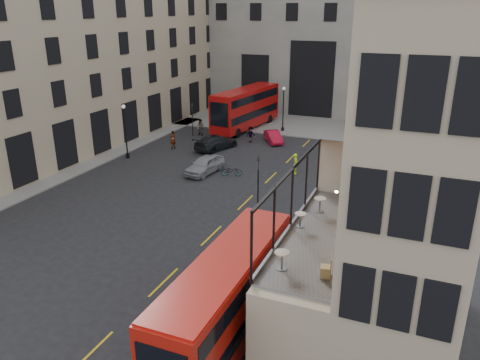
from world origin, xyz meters
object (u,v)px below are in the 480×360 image
at_px(pedestrian_b, 251,135).
at_px(cafe_chair_b, 343,236).
at_px(traffic_light_far, 192,116).
at_px(street_lamp_a, 126,135).
at_px(bus_far, 246,106).
at_px(car_b, 273,137).
at_px(cafe_table_mid, 300,218).
at_px(bicycle, 232,171).
at_px(pedestrian_e, 173,140).
at_px(car_c, 216,142).
at_px(bus_near, 227,295).
at_px(traffic_light_near, 258,174).
at_px(pedestrian_d, 346,126).
at_px(street_lamp_b, 283,112).
at_px(cyclist, 296,164).
at_px(cafe_table_far, 320,203).
at_px(cafe_chair_d, 361,200).
at_px(cafe_table_near, 282,258).
at_px(pedestrian_c, 351,119).
at_px(cafe_chair_c, 343,227).
at_px(car_a, 205,165).
at_px(cafe_chair_a, 326,271).

xyz_separation_m(pedestrian_b, cafe_chair_b, (15.26, -28.54, 4.00)).
height_order(traffic_light_far, street_lamp_a, street_lamp_a).
height_order(bus_far, pedestrian_b, bus_far).
bearing_deg(car_b, cafe_table_mid, -102.80).
relative_size(bicycle, cafe_chair_b, 1.88).
bearing_deg(pedestrian_e, car_c, 132.09).
height_order(bus_near, pedestrian_b, bus_near).
bearing_deg(traffic_light_near, car_c, 127.10).
bearing_deg(car_b, cafe_chair_b, -99.80).
bearing_deg(pedestrian_d, street_lamp_b, 62.14).
xyz_separation_m(bus_near, bicycle, (-8.53, 20.12, -1.90)).
height_order(bus_near, pedestrian_e, bus_near).
distance_m(cyclist, cafe_chair_b, 22.20).
bearing_deg(cafe_table_mid, cafe_table_far, 77.38).
height_order(street_lamp_a, pedestrian_e, street_lamp_a).
distance_m(car_c, cafe_chair_d, 27.22).
height_order(pedestrian_d, cafe_table_near, cafe_table_near).
distance_m(street_lamp_b, bicycle, 16.99).
height_order(bus_far, bicycle, bus_far).
relative_size(pedestrian_c, cafe_chair_b, 1.76).
xyz_separation_m(cyclist, cafe_chair_c, (7.62, -19.45, 3.90)).
height_order(street_lamp_a, car_c, street_lamp_a).
xyz_separation_m(street_lamp_a, car_a, (9.08, -1.09, -1.62)).
height_order(street_lamp_b, bus_far, street_lamp_b).
relative_size(pedestrian_d, cafe_table_far, 2.22).
relative_size(pedestrian_d, cafe_chair_c, 2.14).
height_order(pedestrian_d, cafe_table_mid, cafe_table_mid).
bearing_deg(cafe_chair_b, pedestrian_d, 99.73).
xyz_separation_m(bicycle, pedestrian_b, (-2.41, 10.92, 0.42)).
height_order(traffic_light_near, cafe_chair_d, cafe_chair_d).
xyz_separation_m(bus_far, cyclist, (10.30, -13.81, -1.81)).
bearing_deg(cafe_chair_c, bus_near, -140.21).
bearing_deg(cafe_chair_d, bus_near, -122.20).
bearing_deg(cafe_table_far, bus_near, -117.03).
bearing_deg(cafe_table_mid, cafe_chair_d, 59.76).
bearing_deg(car_b, car_c, -167.97).
height_order(bicycle, pedestrian_b, pedestrian_b).
bearing_deg(cafe_chair_a, bicycle, 121.82).
height_order(bus_far, car_b, bus_far).
height_order(pedestrian_c, cafe_table_far, cafe_table_far).
relative_size(traffic_light_far, street_lamp_a, 0.71).
bearing_deg(car_b, cafe_table_near, -104.53).
distance_m(cyclist, pedestrian_d, 16.59).
distance_m(pedestrian_d, cafe_table_near, 40.51).
relative_size(bicycle, cafe_table_mid, 2.70).
xyz_separation_m(pedestrian_b, cafe_table_mid, (13.16, -27.78, 4.15)).
relative_size(cafe_table_near, cafe_chair_d, 0.85).
xyz_separation_m(pedestrian_b, pedestrian_c, (8.85, 11.95, -0.05)).
relative_size(car_b, cyclist, 2.07).
bearing_deg(cyclist, cafe_chair_d, -169.30).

